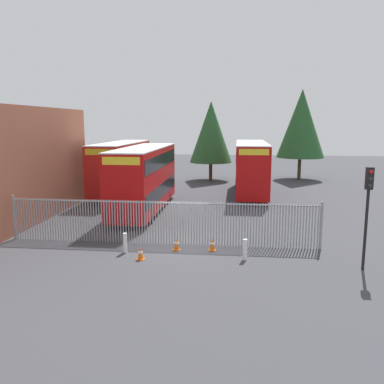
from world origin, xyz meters
name	(u,v)px	position (x,y,z in m)	size (l,w,h in m)	color
ground_plane	(198,210)	(0.00, 8.00, 0.00)	(100.00, 100.00, 0.00)	#3D3D42
palisade_fence	(161,221)	(-1.12, 0.00, 1.18)	(15.77, 0.14, 2.35)	gray
double_decker_bus_near_gate	(144,177)	(-3.67, 7.33, 2.42)	(2.54, 10.81, 4.42)	#B70C0C
double_decker_bus_behind_fence_left	(122,166)	(-7.14, 13.74, 2.42)	(2.54, 10.81, 4.42)	red
double_decker_bus_behind_fence_right	(251,166)	(3.80, 14.97, 2.42)	(2.54, 10.81, 4.42)	#B70C0C
bollard_near_left	(125,243)	(-2.54, -1.57, 0.47)	(0.20, 0.20, 0.95)	silver
bollard_center_front	(245,250)	(3.05, -1.95, 0.47)	(0.20, 0.20, 0.95)	silver
traffic_cone_by_gate	(212,245)	(1.52, -0.79, 0.29)	(0.34, 0.34, 0.59)	orange
traffic_cone_mid_forecourt	(176,244)	(-0.19, -0.92, 0.29)	(0.34, 0.34, 0.59)	orange
traffic_cone_near_kerb	(140,253)	(-1.59, -2.45, 0.29)	(0.34, 0.34, 0.59)	orange
traffic_light_kerbside	(368,200)	(7.93, -2.64, 2.99)	(0.28, 0.33, 4.30)	black
tree_tall_back	(211,132)	(-0.16, 23.01, 5.10)	(4.44, 4.44, 8.28)	#4C3823
tree_short_side	(301,124)	(9.32, 24.88, 5.97)	(5.03, 5.03, 9.57)	#4C3823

